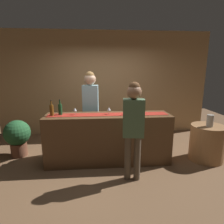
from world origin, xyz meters
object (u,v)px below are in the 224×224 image
at_px(wine_bottle_amber, 52,110).
at_px(round_side_table, 207,143).
at_px(wine_glass_near_customer, 109,109).
at_px(wine_glass_mid_counter, 75,110).
at_px(wine_bottle_green, 60,109).
at_px(wine_bottle_clear, 133,109).
at_px(customer_sipping, 133,122).
at_px(bartender, 91,102).
at_px(potted_plant_tall, 18,136).
at_px(vase_on_side_table, 210,121).

distance_m(wine_bottle_amber, round_side_table, 3.20).
distance_m(wine_glass_near_customer, wine_glass_mid_counter, 0.66).
height_order(wine_bottle_green, wine_glass_mid_counter, wine_bottle_green).
relative_size(wine_bottle_clear, customer_sipping, 0.18).
xyz_separation_m(wine_bottle_clear, wine_bottle_green, (-1.41, 0.07, 0.00)).
height_order(wine_glass_mid_counter, round_side_table, wine_glass_mid_counter).
height_order(bartender, customer_sipping, bartender).
distance_m(wine_glass_near_customer, potted_plant_tall, 2.09).
height_order(wine_bottle_green, customer_sipping, customer_sipping).
xyz_separation_m(wine_bottle_green, bartender, (0.57, 0.54, 0.04)).
height_order(wine_bottle_clear, customer_sipping, customer_sipping).
bearing_deg(wine_glass_mid_counter, bartender, 63.06).
bearing_deg(wine_bottle_green, customer_sipping, -29.28).
distance_m(bartender, customer_sipping, 1.46).
relative_size(vase_on_side_table, potted_plant_tall, 0.30).
bearing_deg(wine_glass_mid_counter, vase_on_side_table, -3.62).
bearing_deg(customer_sipping, wine_glass_mid_counter, 152.60).
xyz_separation_m(round_side_table, potted_plant_tall, (-3.98, 0.50, 0.09)).
bearing_deg(wine_glass_near_customer, wine_bottle_amber, -177.17).
bearing_deg(wine_bottle_clear, vase_on_side_table, -4.52).
relative_size(wine_bottle_amber, vase_on_side_table, 1.26).
height_order(wine_glass_mid_counter, potted_plant_tall, wine_glass_mid_counter).
height_order(wine_bottle_green, wine_glass_near_customer, wine_bottle_green).
distance_m(bartender, round_side_table, 2.61).
xyz_separation_m(wine_glass_near_customer, customer_sipping, (0.35, -0.71, -0.07)).
height_order(vase_on_side_table, potted_plant_tall, vase_on_side_table).
distance_m(customer_sipping, potted_plant_tall, 2.61).
bearing_deg(wine_bottle_clear, wine_bottle_green, 177.19).
height_order(wine_bottle_green, bartender, bartender).
relative_size(wine_bottle_green, wine_glass_near_customer, 2.10).
height_order(wine_bottle_amber, round_side_table, wine_bottle_amber).
xyz_separation_m(wine_glass_mid_counter, customer_sipping, (1.01, -0.70, -0.07)).
xyz_separation_m(wine_bottle_amber, wine_glass_mid_counter, (0.43, 0.05, -0.01)).
relative_size(wine_glass_near_customer, vase_on_side_table, 0.60).
bearing_deg(bartender, wine_bottle_green, 48.06).
xyz_separation_m(wine_bottle_clear, wine_glass_near_customer, (-0.46, 0.06, -0.01)).
relative_size(wine_bottle_clear, wine_bottle_green, 1.00).
distance_m(wine_glass_mid_counter, round_side_table, 2.78).
bearing_deg(wine_glass_near_customer, wine_bottle_clear, -6.78).
xyz_separation_m(wine_bottle_clear, customer_sipping, (-0.11, -0.65, -0.08)).
xyz_separation_m(bartender, round_side_table, (2.40, -0.66, -0.77)).
bearing_deg(wine_glass_near_customer, potted_plant_tall, 168.78).
distance_m(wine_bottle_clear, wine_glass_mid_counter, 1.12).
relative_size(wine_bottle_amber, wine_glass_mid_counter, 2.10).
relative_size(wine_glass_mid_counter, customer_sipping, 0.09).
bearing_deg(potted_plant_tall, wine_glass_mid_counter, -17.01).
relative_size(customer_sipping, potted_plant_tall, 2.09).
height_order(wine_glass_near_customer, vase_on_side_table, wine_glass_near_customer).
bearing_deg(wine_bottle_amber, bartender, 40.24).
bearing_deg(wine_glass_near_customer, customer_sipping, -63.80).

